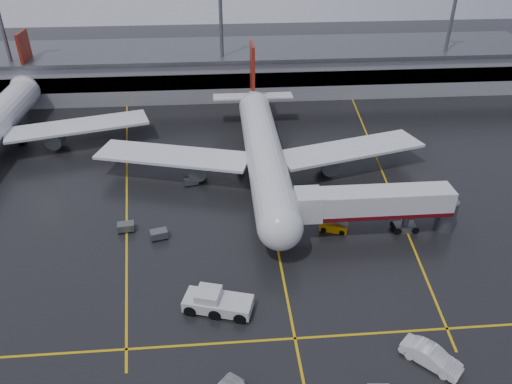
{
  "coord_description": "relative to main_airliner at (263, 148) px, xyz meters",
  "views": [
    {
      "loc": [
        -6.24,
        -53.37,
        35.28
      ],
      "look_at": [
        -2.0,
        -2.0,
        4.0
      ],
      "focal_mm": 34.25,
      "sensor_mm": 36.0,
      "label": 1
    }
  ],
  "objects": [
    {
      "name": "apron_line_centre",
      "position": [
        0.0,
        -9.7,
        -4.2
      ],
      "size": [
        0.25,
        90.0,
        0.02
      ],
      "primitive_type": "cube",
      "color": "gold",
      "rests_on": "ground"
    },
    {
      "name": "baggage_cart_a",
      "position": [
        -13.95,
        -14.9,
        -3.58
      ],
      "size": [
        2.27,
        1.77,
        1.12
      ],
      "color": "#595B60",
      "rests_on": "ground"
    },
    {
      "name": "pushback_tractor",
      "position": [
        -7.24,
        -27.35,
        -3.25
      ],
      "size": [
        7.23,
        4.53,
        2.41
      ],
      "color": "silver",
      "rests_on": "ground"
    },
    {
      "name": "light_mast_mid",
      "position": [
        -5.0,
        32.3,
        10.27
      ],
      "size": [
        3.0,
        1.2,
        25.45
      ],
      "color": "#595B60",
      "rests_on": "ground"
    },
    {
      "name": "main_airliner",
      "position": [
        0.0,
        0.0,
        0.0
      ],
      "size": [
        48.8,
        45.6,
        14.1
      ],
      "color": "silver",
      "rests_on": "ground"
    },
    {
      "name": "light_mast_right",
      "position": [
        40.0,
        32.3,
        10.27
      ],
      "size": [
        3.0,
        1.2,
        25.45
      ],
      "color": "#595B60",
      "rests_on": "ground"
    },
    {
      "name": "apron_line_right",
      "position": [
        18.0,
        0.3,
        -4.2
      ],
      "size": [
        7.57,
        69.64,
        0.02
      ],
      "primitive_type": "cube",
      "rotation": [
        0.0,
        0.0,
        -0.1
      ],
      "color": "gold",
      "rests_on": "ground"
    },
    {
      "name": "light_mast_left",
      "position": [
        -45.0,
        32.3,
        10.27
      ],
      "size": [
        3.0,
        1.2,
        25.45
      ],
      "color": "#595B60",
      "rests_on": "ground"
    },
    {
      "name": "apron_line_left",
      "position": [
        -20.0,
        0.3,
        -4.2
      ],
      "size": [
        9.99,
        69.35,
        0.02
      ],
      "primitive_type": "cube",
      "rotation": [
        0.0,
        0.0,
        0.14
      ],
      "color": "gold",
      "rests_on": "ground"
    },
    {
      "name": "baggage_cart_c",
      "position": [
        -10.53,
        -2.31,
        -3.58
      ],
      "size": [
        2.24,
        1.71,
        1.12
      ],
      "color": "#595B60",
      "rests_on": "ground"
    },
    {
      "name": "apron_line_stop",
      "position": [
        0.0,
        -31.7,
        -4.2
      ],
      "size": [
        60.0,
        0.25,
        0.02
      ],
      "primitive_type": "cube",
      "color": "gold",
      "rests_on": "ground"
    },
    {
      "name": "terminal",
      "position": [
        0.0,
        38.23,
        0.11
      ],
      "size": [
        122.0,
        19.0,
        8.6
      ],
      "color": "gray",
      "rests_on": "ground"
    },
    {
      "name": "baggage_cart_b",
      "position": [
        -18.12,
        -13.01,
        -3.58
      ],
      "size": [
        2.14,
        1.53,
        1.12
      ],
      "color": "#595B60",
      "rests_on": "ground"
    },
    {
      "name": "jet_bridge",
      "position": [
        11.87,
        -15.7,
        -0.28
      ],
      "size": [
        19.9,
        3.4,
        6.05
      ],
      "color": "silver",
      "rests_on": "ground"
    },
    {
      "name": "belt_loader",
      "position": [
        7.32,
        -14.96,
        -3.68
      ],
      "size": [
        3.66,
        2.52,
        2.14
      ],
      "color": "#C88304",
      "rests_on": "ground"
    },
    {
      "name": "service_van_c",
      "position": [
        11.41,
        -35.48,
        -3.33
      ],
      "size": [
        5.03,
        5.11,
        1.75
      ],
      "primitive_type": "imported",
      "rotation": [
        0.0,
        0.0,
        0.77
      ],
      "color": "silver",
      "rests_on": "ground"
    },
    {
      "name": "ground",
      "position": [
        0.0,
        -9.7,
        -4.21
      ],
      "size": [
        220.0,
        220.0,
        0.0
      ],
      "primitive_type": "plane",
      "color": "black",
      "rests_on": "ground"
    }
  ]
}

